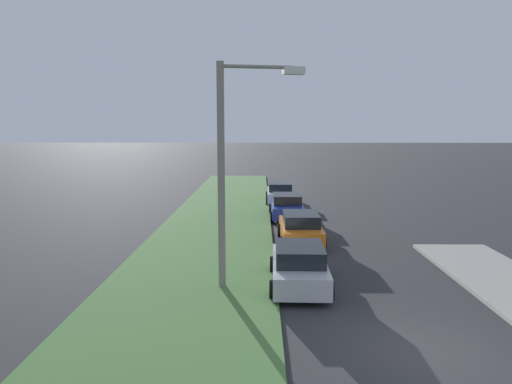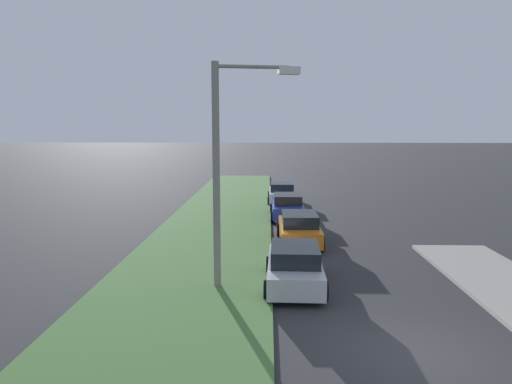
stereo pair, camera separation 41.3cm
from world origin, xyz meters
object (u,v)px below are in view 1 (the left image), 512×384
at_px(parked_car_silver, 299,266).
at_px(streetlight, 232,159).
at_px(parked_car_orange, 300,228).
at_px(parked_car_blue, 287,206).
at_px(parked_car_white, 280,193).

xyz_separation_m(parked_car_silver, streetlight, (-0.26, 2.27, 3.67)).
height_order(parked_car_orange, streetlight, streetlight).
height_order(parked_car_silver, parked_car_blue, same).
bearing_deg(parked_car_silver, parked_car_white, 1.32).
relative_size(parked_car_silver, parked_car_orange, 1.01).
distance_m(parked_car_blue, streetlight, 13.04).
height_order(parked_car_orange, parked_car_white, same).
height_order(parked_car_silver, streetlight, streetlight).
relative_size(parked_car_blue, parked_car_white, 1.00).
distance_m(parked_car_silver, parked_car_blue, 12.01).
relative_size(parked_car_orange, parked_car_blue, 1.00).
bearing_deg(parked_car_blue, parked_car_silver, 178.42).
relative_size(parked_car_orange, streetlight, 0.58).
height_order(parked_car_orange, parked_car_blue, same).
relative_size(parked_car_white, streetlight, 0.58).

